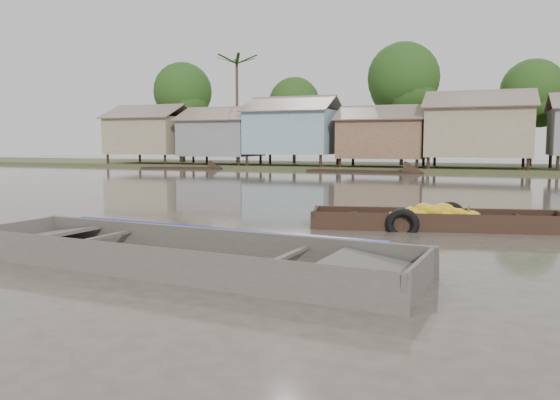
% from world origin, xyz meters
% --- Properties ---
extents(ground, '(120.00, 120.00, 0.00)m').
position_xyz_m(ground, '(0.00, 0.00, 0.00)').
color(ground, '#484037').
rests_on(ground, ground).
extents(riverbank, '(120.00, 12.47, 10.22)m').
position_xyz_m(riverbank, '(3.03, 31.86, 3.07)').
color(riverbank, '#384723').
rests_on(riverbank, ground).
extents(banana_boat, '(5.79, 2.48, 0.80)m').
position_xyz_m(banana_boat, '(1.94, 3.48, 0.16)').
color(banana_boat, black).
rests_on(banana_boat, ground).
extents(viewer_boat, '(7.72, 2.64, 0.61)m').
position_xyz_m(viewer_boat, '(-1.37, -1.92, 0.06)').
color(viewer_boat, '#47423C').
rests_on(viewer_boat, ground).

